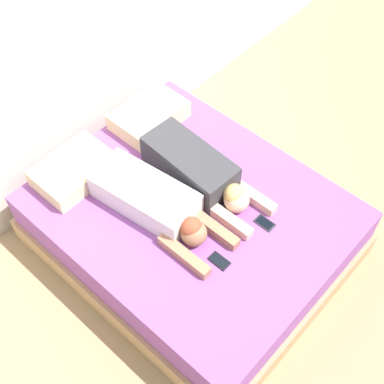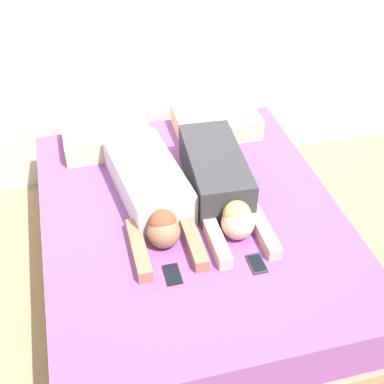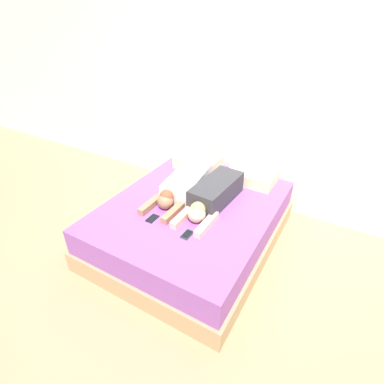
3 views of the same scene
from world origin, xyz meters
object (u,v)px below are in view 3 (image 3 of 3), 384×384
object	(u,v)px
pillow_head_right	(252,176)
cell_phone_right	(187,235)
person_left	(183,185)
person_right	(213,195)
bed	(192,223)
pillow_head_left	(198,162)
cell_phone_left	(152,218)

from	to	relation	value
pillow_head_right	cell_phone_right	distance (m)	1.23
person_left	person_right	world-z (taller)	person_right
bed	person_left	distance (m)	0.42
pillow_head_left	person_right	bearing A→B (deg)	-50.49
pillow_head_right	person_left	bearing A→B (deg)	-132.08
bed	cell_phone_left	xyz separation A→B (m)	(-0.21, -0.42, 0.26)
cell_phone_left	bed	bearing A→B (deg)	63.78
cell_phone_left	cell_phone_right	bearing A→B (deg)	-4.77
person_right	pillow_head_right	bearing A→B (deg)	74.88
bed	cell_phone_left	distance (m)	0.53
pillow_head_left	person_left	size ratio (longest dim) A/B	0.51
bed	cell_phone_left	size ratio (longest dim) A/B	15.38
pillow_head_right	cell_phone_right	size ratio (longest dim) A/B	4.05
person_left	pillow_head_left	bearing A→B (deg)	105.00
person_right	cell_phone_right	bearing A→B (deg)	-87.06
pillow_head_left	person_right	world-z (taller)	person_right
pillow_head_right	person_left	size ratio (longest dim) A/B	0.51
pillow_head_right	cell_phone_left	bearing A→B (deg)	-115.63
person_right	cell_phone_right	distance (m)	0.57
pillow_head_right	cell_phone_left	size ratio (longest dim) A/B	4.05
person_right	cell_phone_left	size ratio (longest dim) A/B	7.50
pillow_head_right	person_left	xyz separation A→B (m)	(-0.56, -0.62, 0.02)
bed	person_left	bearing A→B (deg)	143.14
bed	cell_phone_right	world-z (taller)	cell_phone_right
person_right	cell_phone_left	distance (m)	0.66
pillow_head_right	cell_phone_left	distance (m)	1.32
pillow_head_left	bed	bearing A→B (deg)	-64.69
bed	cell_phone_right	xyz separation A→B (m)	(0.21, -0.45, 0.26)
bed	cell_phone_left	bearing A→B (deg)	-116.22
person_left	cell_phone_left	distance (m)	0.57
pillow_head_right	person_left	world-z (taller)	person_left
person_left	cell_phone_right	xyz separation A→B (m)	(0.41, -0.60, -0.09)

